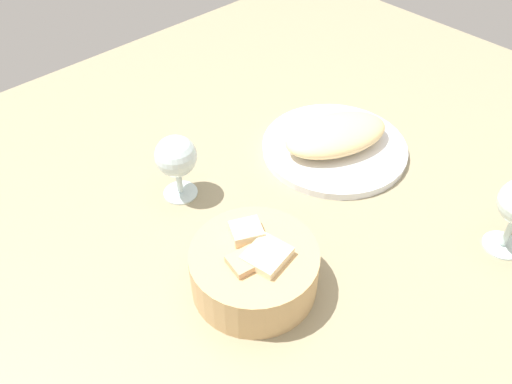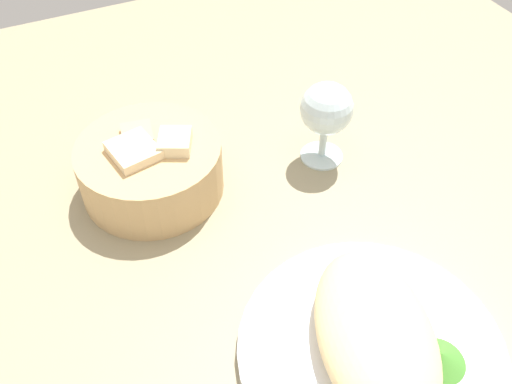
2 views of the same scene
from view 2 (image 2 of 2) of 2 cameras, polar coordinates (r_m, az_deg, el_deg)
name	(u,v)px [view 2 (image 2 of 2)]	position (r cm, az deg, el deg)	size (l,w,h in cm)	color
ground_plane	(244,310)	(62.46, -1.22, -11.77)	(140.00, 140.00, 2.00)	gray
plate	(371,351)	(59.19, 11.41, -15.30)	(26.34, 26.34, 1.40)	white
omelette	(375,335)	(56.59, 11.86, -13.80)	(19.70, 11.18, 4.68)	#F1CE8D
lettuce_garnish	(440,358)	(58.73, 17.97, -15.48)	(5.12, 5.12, 1.56)	#468B2F
bread_basket	(150,167)	(71.22, -10.52, 2.50)	(17.65, 17.65, 8.54)	tan
wine_glass_near	(326,112)	(72.62, 7.05, 7.97)	(6.78, 6.78, 11.48)	silver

